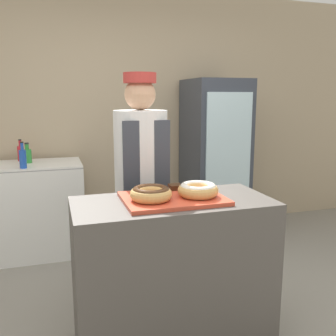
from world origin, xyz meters
name	(u,v)px	position (x,y,z in m)	size (l,w,h in m)	color
wall_back	(114,115)	(0.00, 2.13, 1.35)	(8.00, 0.06, 2.70)	tan
display_counter	(173,273)	(0.00, 0.00, 0.47)	(1.20, 0.57, 0.94)	#4C4742
serving_tray	(173,198)	(0.00, 0.00, 0.95)	(0.60, 0.44, 0.02)	#D84C33
donut_chocolate_glaze	(151,193)	(-0.15, -0.04, 1.01)	(0.24, 0.24, 0.08)	tan
donut_light_glaze	(198,189)	(0.15, -0.04, 1.01)	(0.24, 0.24, 0.08)	tan
brownie_back_left	(154,188)	(-0.07, 0.17, 0.98)	(0.08, 0.08, 0.03)	#382111
brownie_back_right	(175,187)	(0.07, 0.17, 0.98)	(0.08, 0.08, 0.03)	#382111
baker_person	(141,185)	(-0.05, 0.61, 0.91)	(0.39, 0.39, 1.72)	#4C4C51
beverage_fridge	(215,159)	(1.06, 1.73, 0.87)	(0.61, 0.69, 1.74)	#333842
chest_freezer	(37,209)	(-0.86, 1.74, 0.46)	(0.89, 0.60, 0.92)	white
bottle_blue	(23,158)	(-0.93, 1.51, 1.01)	(0.06, 0.06, 0.24)	#1E4CB2
bottle_green	(27,155)	(-0.91, 1.79, 0.99)	(0.08, 0.08, 0.20)	#2D8C38
bottle_red	(21,153)	(-0.98, 1.93, 1.00)	(0.06, 0.06, 0.22)	red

